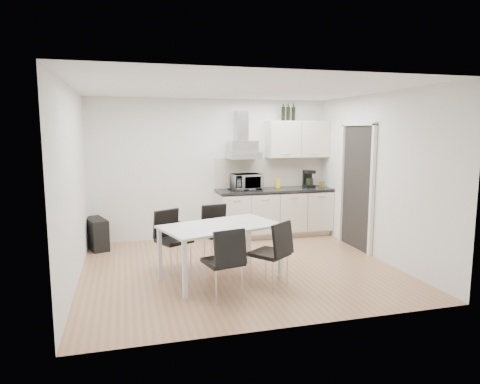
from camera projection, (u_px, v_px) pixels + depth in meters
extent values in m
plane|color=#AD7C57|center=(239.00, 268.00, 6.34)|extent=(4.50, 4.50, 0.00)
cube|color=white|center=(212.00, 169.00, 8.06)|extent=(4.50, 0.10, 2.60)
cube|color=white|center=(292.00, 204.00, 4.24)|extent=(4.50, 0.10, 2.60)
cube|color=white|center=(73.00, 186.00, 5.57)|extent=(0.10, 4.00, 2.60)
cube|color=white|center=(377.00, 177.00, 6.73)|extent=(0.10, 4.00, 2.60)
plane|color=white|center=(239.00, 89.00, 5.96)|extent=(4.50, 4.50, 0.00)
cube|color=white|center=(356.00, 188.00, 7.28)|extent=(0.08, 1.04, 2.10)
cube|color=beige|center=(273.00, 233.00, 8.29)|extent=(2.16, 0.52, 0.10)
cube|color=silver|center=(274.00, 211.00, 8.19)|extent=(2.20, 0.60, 0.76)
cube|color=black|center=(275.00, 190.00, 8.12)|extent=(2.22, 0.64, 0.04)
cube|color=beige|center=(270.00, 172.00, 8.36)|extent=(2.20, 0.02, 0.58)
cube|color=silver|center=(297.00, 139.00, 8.24)|extent=(1.20, 0.35, 0.70)
cube|color=silver|center=(243.00, 150.00, 7.94)|extent=(0.60, 0.46, 0.30)
cube|color=silver|center=(242.00, 126.00, 7.98)|extent=(0.22, 0.20, 0.55)
imported|color=silver|center=(247.00, 180.00, 7.94)|extent=(0.57, 0.35, 0.37)
cube|color=yellow|center=(278.00, 183.00, 8.23)|extent=(0.08, 0.04, 0.18)
cylinder|color=brown|center=(321.00, 185.00, 8.31)|extent=(0.04, 0.04, 0.11)
cylinder|color=#4C6626|center=(323.00, 185.00, 8.33)|extent=(0.04, 0.04, 0.11)
cylinder|color=black|center=(283.00, 112.00, 8.09)|extent=(0.07, 0.07, 0.32)
cylinder|color=black|center=(288.00, 112.00, 8.12)|extent=(0.07, 0.07, 0.32)
cylinder|color=black|center=(293.00, 112.00, 8.14)|extent=(0.07, 0.07, 0.32)
cube|color=white|center=(221.00, 226.00, 5.80)|extent=(1.75, 1.31, 0.03)
cube|color=white|center=(185.00, 270.00, 5.14)|extent=(0.06, 0.06, 0.72)
cube|color=white|center=(280.00, 251.00, 5.92)|extent=(0.06, 0.06, 0.72)
cube|color=white|center=(160.00, 254.00, 5.80)|extent=(0.06, 0.06, 0.72)
cube|color=white|center=(249.00, 239.00, 6.57)|extent=(0.06, 0.06, 0.72)
cube|color=black|center=(97.00, 234.00, 7.33)|extent=(0.45, 0.68, 0.53)
cube|color=gold|center=(104.00, 222.00, 7.34)|extent=(0.19, 0.54, 0.08)
cube|color=black|center=(175.00, 231.00, 7.94)|extent=(0.24, 0.22, 0.34)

